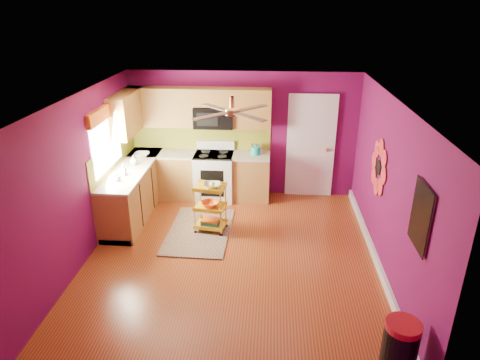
{
  "coord_description": "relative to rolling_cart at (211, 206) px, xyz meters",
  "views": [
    {
      "loc": [
        0.56,
        -5.69,
        3.74
      ],
      "look_at": [
        0.1,
        0.4,
        1.16
      ],
      "focal_mm": 32.0,
      "sensor_mm": 36.0,
      "label": 1
    }
  ],
  "objects": [
    {
      "name": "ground",
      "position": [
        0.44,
        -0.82,
        -0.48
      ],
      "size": [
        5.0,
        5.0,
        0.0
      ],
      "primitive_type": "plane",
      "color": "maroon",
      "rests_on": "ground"
    },
    {
      "name": "room_envelope",
      "position": [
        0.46,
        -0.82,
        1.15
      ],
      "size": [
        4.54,
        5.04,
        2.52
      ],
      "color": "#630B46",
      "rests_on": "ground"
    },
    {
      "name": "lower_cabinets",
      "position": [
        -0.91,
        1.0,
        -0.05
      ],
      "size": [
        2.81,
        2.31,
        0.94
      ],
      "color": "brown",
      "rests_on": "ground"
    },
    {
      "name": "electric_range",
      "position": [
        -0.11,
        1.35,
        0.0
      ],
      "size": [
        0.76,
        0.66,
        1.13
      ],
      "color": "white",
      "rests_on": "ground"
    },
    {
      "name": "upper_cabinetry",
      "position": [
        -0.8,
        1.35,
        1.32
      ],
      "size": [
        2.8,
        2.3,
        1.26
      ],
      "color": "brown",
      "rests_on": "ground"
    },
    {
      "name": "left_window",
      "position": [
        -1.78,
        0.23,
        1.26
      ],
      "size": [
        0.08,
        1.35,
        1.08
      ],
      "color": "white",
      "rests_on": "ground"
    },
    {
      "name": "panel_door",
      "position": [
        1.79,
        1.65,
        0.54
      ],
      "size": [
        0.95,
        0.11,
        2.15
      ],
      "color": "white",
      "rests_on": "ground"
    },
    {
      "name": "right_wall_art",
      "position": [
        2.67,
        -1.16,
        0.96
      ],
      "size": [
        0.04,
        2.74,
        1.04
      ],
      "color": "black",
      "rests_on": "ground"
    },
    {
      "name": "ceiling_fan",
      "position": [
        0.44,
        -0.62,
        1.81
      ],
      "size": [
        1.01,
        1.01,
        0.26
      ],
      "color": "#BF8C3F",
      "rests_on": "ground"
    },
    {
      "name": "shag_rug",
      "position": [
        -0.2,
        -0.05,
        -0.47
      ],
      "size": [
        1.09,
        1.74,
        0.02
      ],
      "primitive_type": "cube",
      "rotation": [
        0.0,
        0.0,
        -0.02
      ],
      "color": "black",
      "rests_on": "ground"
    },
    {
      "name": "rolling_cart",
      "position": [
        0.0,
        0.0,
        0.0
      ],
      "size": [
        0.57,
        0.45,
        0.94
      ],
      "color": "gold",
      "rests_on": "ground"
    },
    {
      "name": "trash_can",
      "position": [
        2.4,
        -2.96,
        -0.13
      ],
      "size": [
        0.41,
        0.43,
        0.71
      ],
      "color": "black",
      "rests_on": "ground"
    },
    {
      "name": "teal_kettle",
      "position": [
        0.71,
        1.4,
        0.54
      ],
      "size": [
        0.18,
        0.18,
        0.21
      ],
      "color": "#15A39B",
      "rests_on": "lower_cabinets"
    },
    {
      "name": "toaster",
      "position": [
        0.72,
        1.46,
        0.55
      ],
      "size": [
        0.22,
        0.15,
        0.18
      ],
      "primitive_type": "cube",
      "color": "beige",
      "rests_on": "lower_cabinets"
    },
    {
      "name": "soap_bottle_a",
      "position": [
        -1.53,
        0.16,
        0.56
      ],
      "size": [
        0.09,
        0.09,
        0.19
      ],
      "primitive_type": "imported",
      "color": "#EA3F72",
      "rests_on": "lower_cabinets"
    },
    {
      "name": "soap_bottle_b",
      "position": [
        -1.5,
        0.66,
        0.55
      ],
      "size": [
        0.14,
        0.14,
        0.18
      ],
      "primitive_type": "imported",
      "color": "white",
      "rests_on": "lower_cabinets"
    },
    {
      "name": "counter_dish",
      "position": [
        -1.48,
        1.12,
        0.49
      ],
      "size": [
        0.28,
        0.28,
        0.07
      ],
      "primitive_type": "imported",
      "color": "white",
      "rests_on": "lower_cabinets"
    },
    {
      "name": "counter_cup",
      "position": [
        -1.54,
        -0.11,
        0.51
      ],
      "size": [
        0.12,
        0.12,
        0.1
      ],
      "primitive_type": "imported",
      "color": "white",
      "rests_on": "lower_cabinets"
    }
  ]
}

